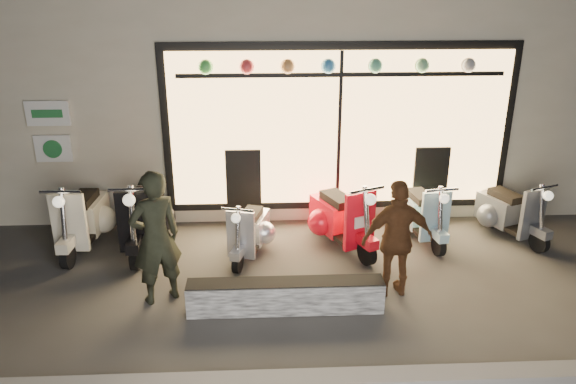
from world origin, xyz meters
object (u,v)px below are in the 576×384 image
scooter_silver (250,229)px  woman (397,239)px  scooter_red (339,216)px  man (156,238)px  graffiti_barrier (285,296)px

scooter_silver → woman: 2.25m
scooter_red → man: size_ratio=0.85×
scooter_silver → woman: bearing=-18.7°
graffiti_barrier → man: (-1.54, 0.33, 0.65)m
scooter_silver → woman: woman is taller
man → graffiti_barrier: bearing=138.7°
woman → scooter_silver: bearing=-39.2°
scooter_silver → graffiti_barrier: bearing=-59.0°
man → scooter_red: bearing=-177.8°
scooter_red → man: bearing=-172.2°
graffiti_barrier → woman: bearing=13.4°
graffiti_barrier → woman: woman is taller
graffiti_barrier → scooter_red: (0.87, 1.81, 0.23)m
woman → scooter_red: bearing=-75.7°
scooter_silver → woman: (1.83, -1.24, 0.41)m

